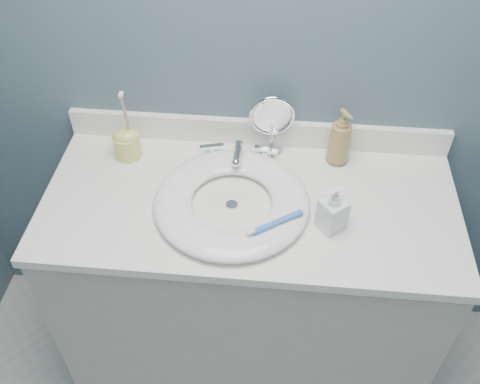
# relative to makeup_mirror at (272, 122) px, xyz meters

# --- Properties ---
(back_wall) EXTENTS (2.20, 0.02, 2.40)m
(back_wall) POSITION_rel_makeup_mirror_xyz_m (-0.05, 0.05, 0.21)
(back_wall) COLOR #475D6B
(back_wall) RESTS_ON ground
(vanity_cabinet) EXTENTS (1.20, 0.55, 0.85)m
(vanity_cabinet) POSITION_rel_makeup_mirror_xyz_m (-0.05, -0.23, -0.57)
(vanity_cabinet) COLOR beige
(vanity_cabinet) RESTS_ON ground
(countertop) EXTENTS (1.22, 0.57, 0.03)m
(countertop) POSITION_rel_makeup_mirror_xyz_m (-0.05, -0.23, -0.13)
(countertop) COLOR white
(countertop) RESTS_ON vanity_cabinet
(backsplash) EXTENTS (1.22, 0.02, 0.09)m
(backsplash) POSITION_rel_makeup_mirror_xyz_m (-0.05, 0.03, -0.07)
(backsplash) COLOR white
(backsplash) RESTS_ON countertop
(basin) EXTENTS (0.45, 0.45, 0.04)m
(basin) POSITION_rel_makeup_mirror_xyz_m (-0.10, -0.26, -0.10)
(basin) COLOR white
(basin) RESTS_ON countertop
(drain) EXTENTS (0.04, 0.04, 0.01)m
(drain) POSITION_rel_makeup_mirror_xyz_m (-0.10, -0.26, -0.11)
(drain) COLOR silver
(drain) RESTS_ON countertop
(faucet) EXTENTS (0.25, 0.13, 0.07)m
(faucet) POSITION_rel_makeup_mirror_xyz_m (-0.10, -0.06, -0.09)
(faucet) COLOR silver
(faucet) RESTS_ON countertop
(makeup_mirror) EXTENTS (0.14, 0.08, 0.21)m
(makeup_mirror) POSITION_rel_makeup_mirror_xyz_m (0.00, 0.00, 0.00)
(makeup_mirror) COLOR silver
(makeup_mirror) RESTS_ON countertop
(soap_bottle_amber) EXTENTS (0.10, 0.10, 0.19)m
(soap_bottle_amber) POSITION_rel_makeup_mirror_xyz_m (0.21, -0.03, -0.02)
(soap_bottle_amber) COLOR olive
(soap_bottle_amber) RESTS_ON countertop
(soap_bottle_clear) EXTENTS (0.09, 0.09, 0.15)m
(soap_bottle_clear) POSITION_rel_makeup_mirror_xyz_m (0.18, -0.31, -0.04)
(soap_bottle_clear) COLOR silver
(soap_bottle_clear) RESTS_ON countertop
(toothbrush_holder) EXTENTS (0.08, 0.08, 0.24)m
(toothbrush_holder) POSITION_rel_makeup_mirror_xyz_m (-0.45, -0.07, -0.06)
(toothbrush_holder) COLOR #DBD46D
(toothbrush_holder) RESTS_ON countertop
(toothbrush_lying) EXTENTS (0.15, 0.11, 0.02)m
(toothbrush_lying) POSITION_rel_makeup_mirror_xyz_m (0.03, -0.35, -0.07)
(toothbrush_lying) COLOR blue
(toothbrush_lying) RESTS_ON basin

